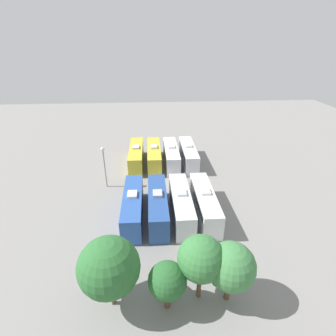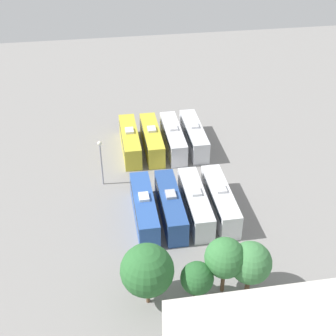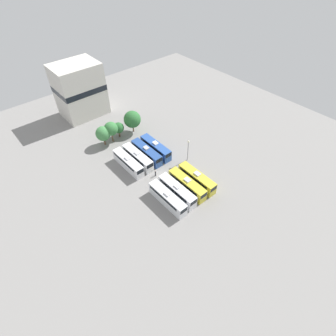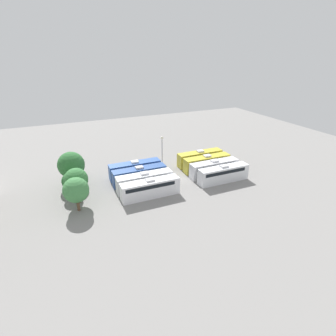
% 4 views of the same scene
% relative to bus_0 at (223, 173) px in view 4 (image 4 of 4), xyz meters
% --- Properties ---
extents(ground_plane, '(121.89, 121.89, 0.00)m').
position_rel_bus_0_xyz_m(ground_plane, '(4.84, 8.28, -1.83)').
color(ground_plane, gray).
extents(bus_0, '(2.45, 11.18, 3.68)m').
position_rel_bus_0_xyz_m(bus_0, '(0.00, 0.00, 0.00)').
color(bus_0, silver).
rests_on(bus_0, ground_plane).
extents(bus_1, '(2.45, 11.18, 3.68)m').
position_rel_bus_0_xyz_m(bus_1, '(3.26, 0.20, 0.00)').
color(bus_1, silver).
rests_on(bus_1, ground_plane).
extents(bus_2, '(2.45, 11.18, 3.68)m').
position_rel_bus_0_xyz_m(bus_2, '(6.49, 0.10, 0.00)').
color(bus_2, gold).
rests_on(bus_2, ground_plane).
extents(bus_3, '(2.45, 11.18, 3.68)m').
position_rel_bus_0_xyz_m(bus_3, '(9.80, -0.00, 0.00)').
color(bus_3, gold).
rests_on(bus_3, ground_plane).
extents(bus_4, '(2.45, 11.18, 3.68)m').
position_rel_bus_0_xyz_m(bus_4, '(0.08, 16.19, 0.00)').
color(bus_4, white).
rests_on(bus_4, ground_plane).
extents(bus_5, '(2.45, 11.18, 3.68)m').
position_rel_bus_0_xyz_m(bus_5, '(3.25, 16.24, 0.00)').
color(bus_5, silver).
rests_on(bus_5, ground_plane).
extents(bus_6, '(2.45, 11.18, 3.68)m').
position_rel_bus_0_xyz_m(bus_6, '(6.36, 16.28, 0.00)').
color(bus_6, '#284C93').
rests_on(bus_6, ground_plane).
extents(bus_7, '(2.45, 11.18, 3.68)m').
position_rel_bus_0_xyz_m(bus_7, '(9.61, 16.25, 0.00)').
color(bus_7, '#2D56A8').
rests_on(bus_7, ground_plane).
extents(worker_person, '(0.36, 0.36, 1.76)m').
position_rel_bus_0_xyz_m(worker_person, '(3.63, 8.98, -1.01)').
color(worker_person, '#333338').
rests_on(worker_person, ground_plane).
extents(light_pole, '(0.60, 0.60, 6.81)m').
position_rel_bus_0_xyz_m(light_pole, '(14.28, 7.95, 2.88)').
color(light_pole, gray).
rests_on(light_pole, ground_plane).
extents(tree_0, '(4.32, 4.32, 6.14)m').
position_rel_bus_0_xyz_m(tree_0, '(0.51, 29.13, 2.13)').
color(tree_0, brown).
rests_on(tree_0, ground_plane).
extents(tree_1, '(4.11, 4.11, 6.75)m').
position_rel_bus_0_xyz_m(tree_1, '(3.06, 28.74, 2.84)').
color(tree_1, brown).
rests_on(tree_1, ground_plane).
extents(tree_2, '(3.33, 3.33, 4.88)m').
position_rel_bus_0_xyz_m(tree_2, '(5.99, 29.57, 1.35)').
color(tree_2, brown).
rests_on(tree_2, ground_plane).
extents(tree_3, '(5.27, 5.27, 7.12)m').
position_rel_bus_0_xyz_m(tree_3, '(10.80, 28.95, 2.65)').
color(tree_3, brown).
rests_on(tree_3, ground_plane).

